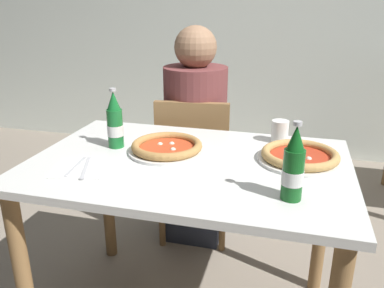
% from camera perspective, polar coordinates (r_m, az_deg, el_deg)
% --- Properties ---
extents(back_wall_tiled, '(7.00, 0.10, 2.60)m').
position_cam_1_polar(back_wall_tiled, '(3.54, 9.57, 19.45)').
color(back_wall_tiled, silver).
rests_on(back_wall_tiled, ground_plane).
extents(dining_table_main, '(1.20, 0.80, 0.75)m').
position_cam_1_polar(dining_table_main, '(1.53, -0.49, -6.39)').
color(dining_table_main, silver).
rests_on(dining_table_main, ground_plane).
extents(chair_behind_table, '(0.44, 0.44, 0.85)m').
position_cam_1_polar(chair_behind_table, '(2.17, 0.35, -2.70)').
color(chair_behind_table, olive).
rests_on(chair_behind_table, ground_plane).
extents(diner_seated, '(0.34, 0.34, 1.21)m').
position_cam_1_polar(diner_seated, '(2.18, 0.48, 0.29)').
color(diner_seated, '#2D3342').
rests_on(diner_seated, ground_plane).
extents(pizza_margherita_near, '(0.31, 0.31, 0.04)m').
position_cam_1_polar(pizza_margherita_near, '(1.57, -3.67, -0.48)').
color(pizza_margherita_near, white).
rests_on(pizza_margherita_near, dining_table_main).
extents(pizza_marinara_far, '(0.31, 0.31, 0.04)m').
position_cam_1_polar(pizza_marinara_far, '(1.53, 15.43, -1.73)').
color(pizza_marinara_far, white).
rests_on(pizza_marinara_far, dining_table_main).
extents(beer_bottle_left, '(0.07, 0.07, 0.25)m').
position_cam_1_polar(beer_bottle_left, '(1.63, -11.16, 3.05)').
color(beer_bottle_left, '#196B2D').
rests_on(beer_bottle_left, dining_table_main).
extents(beer_bottle_center, '(0.07, 0.07, 0.25)m').
position_cam_1_polar(beer_bottle_center, '(1.21, 14.55, -3.32)').
color(beer_bottle_center, '#14591E').
rests_on(beer_bottle_center, dining_table_main).
extents(napkin_with_cutlery, '(0.22, 0.22, 0.01)m').
position_cam_1_polar(napkin_with_cutlery, '(1.47, -15.87, -3.40)').
color(napkin_with_cutlery, white).
rests_on(napkin_with_cutlery, dining_table_main).
extents(paper_cup, '(0.07, 0.07, 0.09)m').
position_cam_1_polar(paper_cup, '(1.71, 12.67, 1.80)').
color(paper_cup, white).
rests_on(paper_cup, dining_table_main).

